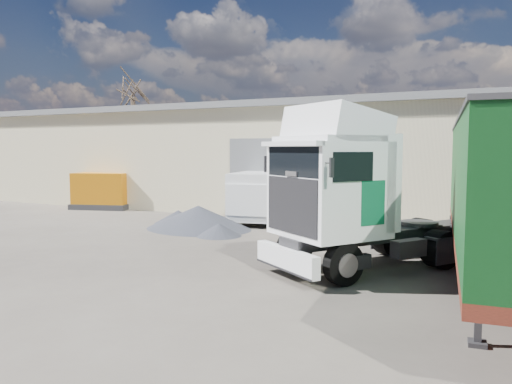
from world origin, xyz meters
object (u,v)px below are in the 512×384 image
at_px(bare_tree, 133,85).
at_px(panel_van, 267,195).
at_px(tractor_unit, 354,202).
at_px(orange_skip, 103,193).

bearing_deg(bare_tree, panel_van, -33.01).
bearing_deg(tractor_unit, orange_skip, -170.76).
distance_m(bare_tree, orange_skip, 14.00).
height_order(tractor_unit, orange_skip, tractor_unit).
relative_size(panel_van, orange_skip, 1.62).
xyz_separation_m(bare_tree, tractor_unit, (21.82, -17.52, -6.15)).
relative_size(bare_tree, panel_van, 1.73).
bearing_deg(panel_van, tractor_unit, -60.92).
height_order(bare_tree, orange_skip, bare_tree).
xyz_separation_m(tractor_unit, panel_van, (-5.79, 7.10, -0.67)).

